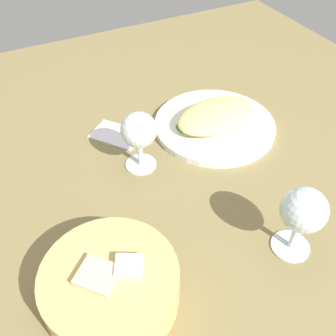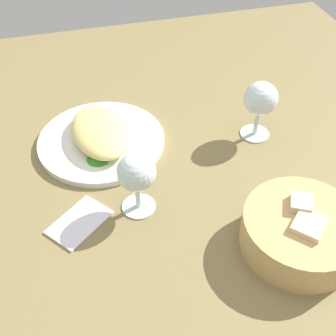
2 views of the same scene
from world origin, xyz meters
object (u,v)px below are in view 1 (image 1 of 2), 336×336
wine_glass_near (139,133)px  wine_glass_far (303,213)px  bread_basket (111,285)px  folded_napkin (117,134)px  plate (214,125)px

wine_glass_near → wine_glass_far: size_ratio=0.96×
bread_basket → wine_glass_near: wine_glass_near is taller
bread_basket → folded_napkin: 38.74cm
wine_glass_near → folded_napkin: size_ratio=1.14×
plate → bread_basket: bearing=38.9°
plate → wine_glass_near: (20.01, 3.89, 7.74)cm
plate → wine_glass_far: (5.69, 33.43, 8.22)cm
plate → wine_glass_far: 34.89cm
bread_basket → wine_glass_far: 30.62cm
wine_glass_near → bread_basket: bearing=58.0°
plate → folded_napkin: 22.23cm
wine_glass_far → folded_napkin: 44.33cm
plate → folded_napkin: plate is taller
plate → folded_napkin: bearing=-19.1°
plate → wine_glass_far: size_ratio=2.07×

